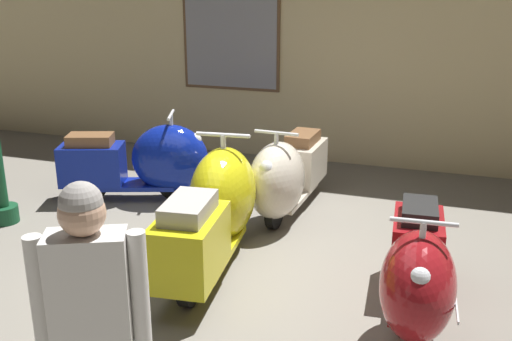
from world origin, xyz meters
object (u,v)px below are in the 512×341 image
scooter_2 (285,175)px  scooter_3 (417,272)px  scooter_0 (146,161)px  scooter_1 (214,209)px  visitor_0 (92,317)px

scooter_2 → scooter_3: bearing=43.3°
scooter_0 → scooter_1: (1.34, -1.21, 0.05)m
scooter_2 → scooter_0: bearing=-86.6°
scooter_1 → visitor_0: visitor_0 is taller
scooter_3 → visitor_0: size_ratio=1.00×
scooter_0 → visitor_0: visitor_0 is taller
scooter_0 → scooter_1: bearing=-61.6°
scooter_0 → scooter_3: (3.11, -1.70, -0.02)m
scooter_1 → scooter_0: bearing=41.4°
scooter_1 → scooter_2: bearing=-20.1°
scooter_1 → scooter_3: bearing=-111.8°
scooter_2 → visitor_0: (0.08, -3.62, 0.47)m
scooter_0 → scooter_3: bearing=-48.0°
scooter_1 → scooter_3: size_ratio=1.17×
scooter_0 → scooter_2: (1.64, 0.02, -0.00)m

